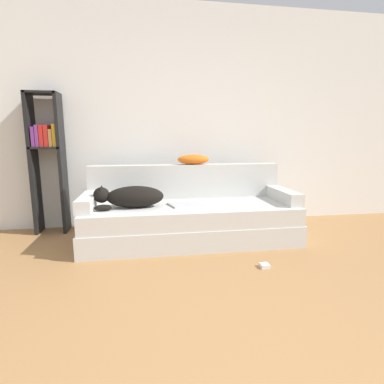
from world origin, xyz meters
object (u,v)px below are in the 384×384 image
laptop (185,204)px  bookshelf (47,154)px  dog (131,197)px  power_adapter (264,266)px  couch (191,223)px  throw_pillow (193,159)px

laptop → bookshelf: size_ratio=0.23×
dog → power_adapter: dog is taller
dog → bookshelf: bearing=146.6°
dog → bookshelf: size_ratio=0.44×
bookshelf → power_adapter: (2.09, -1.36, -0.90)m
laptop → bookshelf: bearing=143.4°
couch → bookshelf: bookshelf is taller
couch → power_adapter: size_ratio=29.61×
laptop → power_adapter: (0.59, -0.77, -0.40)m
dog → couch: bearing=5.1°
power_adapter → bookshelf: bearing=146.9°
couch → laptop: (-0.07, -0.03, 0.21)m
dog → laptop: (0.55, 0.03, -0.10)m
dog → bookshelf: 1.20m
throw_pillow → power_adapter: (0.43, -1.17, -0.84)m
dog → power_adapter: size_ratio=9.21×
throw_pillow → bookshelf: 1.68m
couch → power_adapter: (0.52, -0.80, -0.18)m
laptop → couch: bearing=8.4°
dog → bookshelf: bookshelf is taller
couch → throw_pillow: throw_pillow is taller
couch → laptop: laptop is taller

